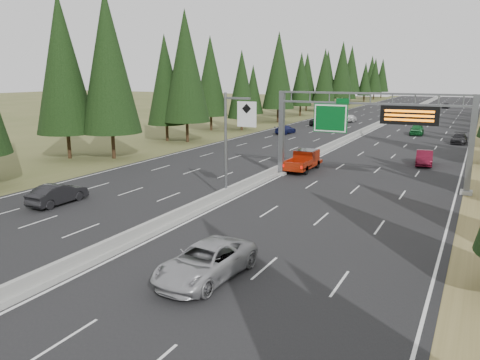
% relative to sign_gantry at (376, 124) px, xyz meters
% --- Properties ---
extents(road, '(32.00, 260.00, 0.08)m').
position_rel_sign_gantry_xyz_m(road, '(-8.92, 45.12, -5.23)').
color(road, black).
rests_on(road, ground).
extents(shoulder_left, '(3.60, 260.00, 0.06)m').
position_rel_sign_gantry_xyz_m(shoulder_left, '(-26.72, 45.12, -5.24)').
color(shoulder_left, '#485025').
rests_on(shoulder_left, ground).
extents(median_barrier, '(0.70, 260.00, 0.85)m').
position_rel_sign_gantry_xyz_m(median_barrier, '(-8.92, 45.12, -4.85)').
color(median_barrier, gray).
rests_on(median_barrier, road).
extents(sign_gantry, '(16.75, 0.98, 7.80)m').
position_rel_sign_gantry_xyz_m(sign_gantry, '(0.00, 0.00, 0.00)').
color(sign_gantry, slate).
rests_on(sign_gantry, road).
extents(hov_sign_pole, '(2.80, 0.50, 8.00)m').
position_rel_sign_gantry_xyz_m(hov_sign_pole, '(-8.33, -9.92, -0.54)').
color(hov_sign_pole, slate).
rests_on(hov_sign_pole, road).
extents(tree_row_left, '(12.11, 241.28, 18.92)m').
position_rel_sign_gantry_xyz_m(tree_row_left, '(-30.95, 37.40, 4.32)').
color(tree_row_left, black).
rests_on(tree_row_left, ground).
extents(silver_minivan, '(3.06, 5.98, 1.62)m').
position_rel_sign_gantry_xyz_m(silver_minivan, '(-2.89, -22.68, -4.38)').
color(silver_minivan, '#9E9EA2').
rests_on(silver_minivan, road).
extents(red_pickup, '(2.12, 5.92, 1.93)m').
position_rel_sign_gantry_xyz_m(red_pickup, '(-7.42, 3.52, -4.12)').
color(red_pickup, black).
rests_on(red_pickup, road).
extents(car_ahead_green, '(2.17, 4.87, 1.63)m').
position_rel_sign_gantry_xyz_m(car_ahead_green, '(-1.13, 37.56, -4.38)').
color(car_ahead_green, '#17652B').
rests_on(car_ahead_green, road).
extents(car_ahead_dkred, '(2.04, 4.73, 1.51)m').
position_rel_sign_gantry_xyz_m(car_ahead_dkred, '(2.86, 11.50, -4.43)').
color(car_ahead_dkred, '#560C1D').
rests_on(car_ahead_dkred, road).
extents(car_ahead_dkgrey, '(2.02, 4.73, 1.36)m').
position_rel_sign_gantry_xyz_m(car_ahead_dkgrey, '(5.25, 30.45, -4.51)').
color(car_ahead_dkgrey, black).
rests_on(car_ahead_dkgrey, road).
extents(car_ahead_white, '(2.92, 5.69, 1.54)m').
position_rel_sign_gantry_xyz_m(car_ahead_white, '(-3.90, 55.56, -4.42)').
color(car_ahead_white, silver).
rests_on(car_ahead_white, road).
extents(car_ahead_far, '(1.95, 4.40, 1.47)m').
position_rel_sign_gantry_xyz_m(car_ahead_far, '(-1.61, 102.40, -4.45)').
color(car_ahead_far, black).
rests_on(car_ahead_far, road).
extents(car_onc_near, '(1.67, 4.63, 1.52)m').
position_rel_sign_gantry_xyz_m(car_onc_near, '(-19.15, -16.76, -4.43)').
color(car_onc_near, black).
rests_on(car_onc_near, road).
extents(car_onc_blue, '(2.31, 4.76, 1.33)m').
position_rel_sign_gantry_xyz_m(car_onc_blue, '(-19.92, 29.42, -4.52)').
color(car_onc_blue, '#171C52').
rests_on(car_onc_blue, road).
extents(car_onc_white, '(2.03, 4.38, 1.46)m').
position_rel_sign_gantry_xyz_m(car_onc_white, '(-15.46, 53.15, -4.46)').
color(car_onc_white, silver).
rests_on(car_onc_white, road).
extents(car_onc_far, '(2.99, 5.81, 1.57)m').
position_rel_sign_gantry_xyz_m(car_onc_far, '(-19.01, 43.94, -4.40)').
color(car_onc_far, black).
rests_on(car_onc_far, road).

